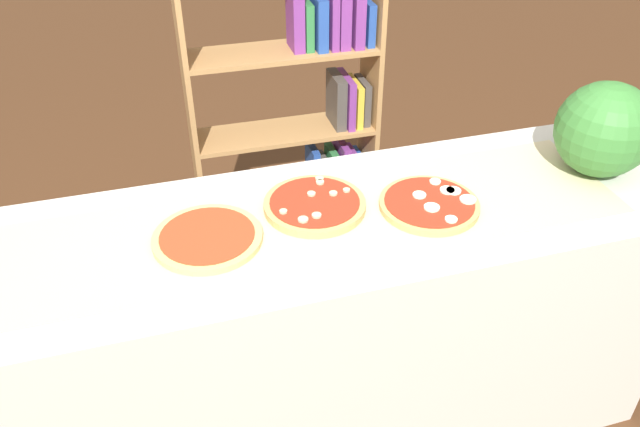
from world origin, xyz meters
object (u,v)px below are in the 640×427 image
(watermelon, at_px, (604,129))
(bookshelf, at_px, (310,136))
(pizza_mozzarella_2, at_px, (430,204))
(pizza_plain_0, at_px, (207,238))
(pizza_mushroom_1, at_px, (315,205))

(watermelon, xyz_separation_m, bookshelf, (-0.67, 0.88, -0.38))
(pizza_mozzarella_2, distance_m, watermelon, 0.59)
(pizza_plain_0, distance_m, watermelon, 1.21)
(pizza_plain_0, distance_m, bookshelf, 1.07)
(bookshelf, bearing_deg, watermelon, -52.70)
(watermelon, height_order, bookshelf, bookshelf)
(pizza_mushroom_1, distance_m, pizza_mozzarella_2, 0.33)
(pizza_plain_0, height_order, bookshelf, bookshelf)
(pizza_plain_0, distance_m, pizza_mushroom_1, 0.32)
(pizza_plain_0, distance_m, pizza_mozzarella_2, 0.63)
(pizza_mozzarella_2, bearing_deg, pizza_plain_0, 177.84)
(pizza_mozzarella_2, xyz_separation_m, bookshelf, (-0.10, 0.92, -0.25))
(watermelon, bearing_deg, pizza_plain_0, -179.10)
(pizza_mozzarella_2, bearing_deg, watermelon, 4.25)
(pizza_plain_0, bearing_deg, watermelon, 0.90)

